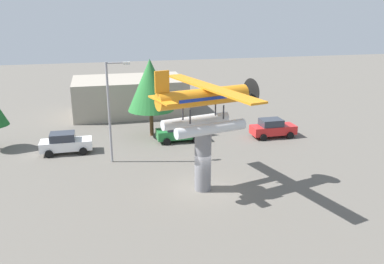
{
  "coord_description": "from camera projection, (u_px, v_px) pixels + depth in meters",
  "views": [
    {
      "loc": [
        -6.51,
        -23.45,
        11.59
      ],
      "look_at": [
        0.0,
        3.0,
        3.13
      ],
      "focal_mm": 37.06,
      "sensor_mm": 36.0,
      "label": 1
    }
  ],
  "objects": [
    {
      "name": "car_near_white",
      "position": [
        65.0,
        143.0,
        33.19
      ],
      "size": [
        4.2,
        2.02,
        1.76
      ],
      "color": "white",
      "rests_on": "ground"
    },
    {
      "name": "car_mid_green",
      "position": [
        179.0,
        132.0,
        36.18
      ],
      "size": [
        4.2,
        2.02,
        1.76
      ],
      "color": "#237A38",
      "rests_on": "ground"
    },
    {
      "name": "floatplane_monument",
      "position": [
        205.0,
        104.0,
        24.99
      ],
      "size": [
        7.17,
        10.36,
        4.0
      ],
      "rotation": [
        0.0,
        0.0,
        0.24
      ],
      "color": "silver",
      "rests_on": "display_pedestal"
    },
    {
      "name": "ground_plane",
      "position": [
        203.0,
        189.0,
        26.67
      ],
      "size": [
        140.0,
        140.0,
        0.0
      ],
      "primitive_type": "plane",
      "color": "#605B54"
    },
    {
      "name": "display_pedestal",
      "position": [
        203.0,
        160.0,
        26.05
      ],
      "size": [
        1.1,
        1.1,
        4.17
      ],
      "primitive_type": "cylinder",
      "color": "slate",
      "rests_on": "ground"
    },
    {
      "name": "storefront_building",
      "position": [
        129.0,
        96.0,
        45.84
      ],
      "size": [
        12.53,
        7.88,
        4.03
      ],
      "primitive_type": "cube",
      "color": "#9E9384",
      "rests_on": "ground"
    },
    {
      "name": "car_far_red",
      "position": [
        273.0,
        128.0,
        37.34
      ],
      "size": [
        4.2,
        2.02,
        1.76
      ],
      "color": "red",
      "rests_on": "ground"
    },
    {
      "name": "streetlight_primary",
      "position": [
        111.0,
        105.0,
        30.15
      ],
      "size": [
        1.84,
        0.28,
        7.89
      ],
      "color": "gray",
      "rests_on": "ground"
    },
    {
      "name": "tree_east",
      "position": [
        150.0,
        85.0,
        36.63
      ],
      "size": [
        4.32,
        4.32,
        7.3
      ],
      "color": "brown",
      "rests_on": "ground"
    }
  ]
}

